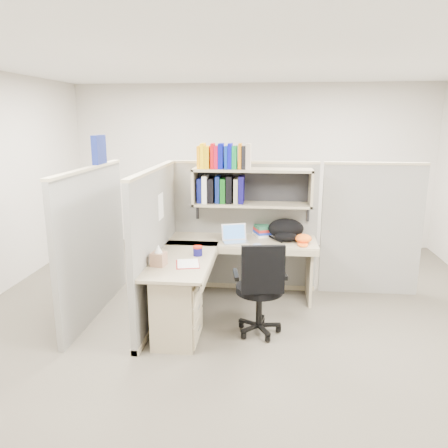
# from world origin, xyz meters

# --- Properties ---
(ground) EXTENTS (6.00, 6.00, 0.00)m
(ground) POSITION_xyz_m (0.00, 0.00, 0.00)
(ground) COLOR #3B362E
(ground) RESTS_ON ground
(room_shell) EXTENTS (6.00, 6.00, 6.00)m
(room_shell) POSITION_xyz_m (0.00, 0.00, 1.62)
(room_shell) COLOR #BAB3A8
(room_shell) RESTS_ON ground
(cubicle) EXTENTS (3.79, 1.84, 1.95)m
(cubicle) POSITION_xyz_m (-0.37, 0.45, 0.91)
(cubicle) COLOR slate
(cubicle) RESTS_ON ground
(desk) EXTENTS (1.74, 1.75, 0.73)m
(desk) POSITION_xyz_m (-0.41, -0.29, 0.44)
(desk) COLOR gray
(desk) RESTS_ON ground
(laptop) EXTENTS (0.36, 0.36, 0.21)m
(laptop) POSITION_xyz_m (-0.07, 0.45, 0.83)
(laptop) COLOR silver
(laptop) RESTS_ON desk
(backpack) EXTENTS (0.48, 0.41, 0.25)m
(backpack) POSITION_xyz_m (0.51, 0.62, 0.85)
(backpack) COLOR black
(backpack) RESTS_ON desk
(orange_cap) EXTENTS (0.22, 0.24, 0.10)m
(orange_cap) POSITION_xyz_m (0.71, 0.51, 0.78)
(orange_cap) COLOR orange
(orange_cap) RESTS_ON desk
(snack_canister) EXTENTS (0.10, 0.10, 0.10)m
(snack_canister) POSITION_xyz_m (-0.43, -0.09, 0.78)
(snack_canister) COLOR #0F0D51
(snack_canister) RESTS_ON desk
(tissue_box) EXTENTS (0.15, 0.15, 0.21)m
(tissue_box) POSITION_xyz_m (-0.76, -0.44, 0.83)
(tissue_box) COLOR #A1765B
(tissue_box) RESTS_ON desk
(mouse) EXTENTS (0.11, 0.08, 0.04)m
(mouse) POSITION_xyz_m (0.18, 0.31, 0.75)
(mouse) COLOR #7C8CB0
(mouse) RESTS_ON desk
(paper_cup) EXTENTS (0.09, 0.09, 0.11)m
(paper_cup) POSITION_xyz_m (-0.07, 0.74, 0.78)
(paper_cup) COLOR white
(paper_cup) RESTS_ON desk
(book_stack) EXTENTS (0.27, 0.31, 0.13)m
(book_stack) POSITION_xyz_m (0.23, 0.81, 0.79)
(book_stack) COLOR gray
(book_stack) RESTS_ON desk
(loose_paper) EXTENTS (0.26, 0.32, 0.00)m
(loose_paper) POSITION_xyz_m (-0.48, -0.36, 0.73)
(loose_paper) COLOR white
(loose_paper) RESTS_ON desk
(task_chair) EXTENTS (0.55, 0.50, 0.99)m
(task_chair) POSITION_xyz_m (0.23, -0.37, 0.35)
(task_chair) COLOR black
(task_chair) RESTS_ON ground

